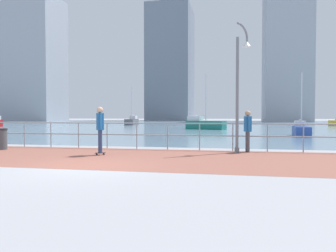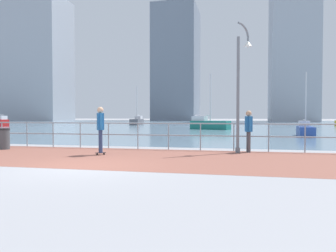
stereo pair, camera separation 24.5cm
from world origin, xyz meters
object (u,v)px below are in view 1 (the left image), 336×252
Objects in this scene: trash_bin at (2,139)px; sailboat_red at (301,130)px; sailboat_gray at (204,124)px; sailboat_teal at (132,121)px; lamppost at (240,81)px; bystander at (248,128)px; skateboarder at (100,126)px.

sailboat_red reaches higher than trash_bin.
trash_bin is 0.20× the size of sailboat_red.
sailboat_teal is at bearing 130.78° from sailboat_gray.
sailboat_teal reaches higher than lamppost.
sailboat_teal reaches higher than bystander.
sailboat_gray is (-7.94, 10.49, 0.14)m from sailboat_red.
sailboat_red reaches higher than skateboarder.
trash_bin is (-10.17, -0.97, -2.41)m from lamppost.
sailboat_gray reaches higher than bystander.
sailboat_gray reaches higher than sailboat_red.
sailboat_teal reaches higher than sailboat_red.
lamppost reaches higher than bystander.
trash_bin is at bearing -139.08° from sailboat_red.
skateboarder is 24.35m from sailboat_gray.
sailboat_red is at bearing 68.89° from lamppost.
skateboarder is at bearing -125.19° from sailboat_red.
bystander is at bearing 5.99° from trash_bin.
sailboat_teal is (-16.70, 37.23, -0.41)m from bystander.
sailboat_red reaches higher than bystander.
skateboarder is 0.40× the size of sailboat_red.
sailboat_red is at bearing 40.92° from trash_bin.
sailboat_teal is at bearing 99.21° from trash_bin.
sailboat_teal reaches higher than skateboarder.
trash_bin is at bearing -174.55° from lamppost.
trash_bin is 0.15× the size of sailboat_teal.
sailboat_red is 33.05m from sailboat_teal.
lamppost is at bearing -157.24° from bystander.
sailboat_teal is (-11.22, 39.36, -0.51)m from skateboarder.
skateboarder is 1.07× the size of bystander.
trash_bin is 24.23m from sailboat_gray.
lamppost is at bearing -81.37° from sailboat_gray.
sailboat_gray is at bearing -49.22° from sailboat_teal.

